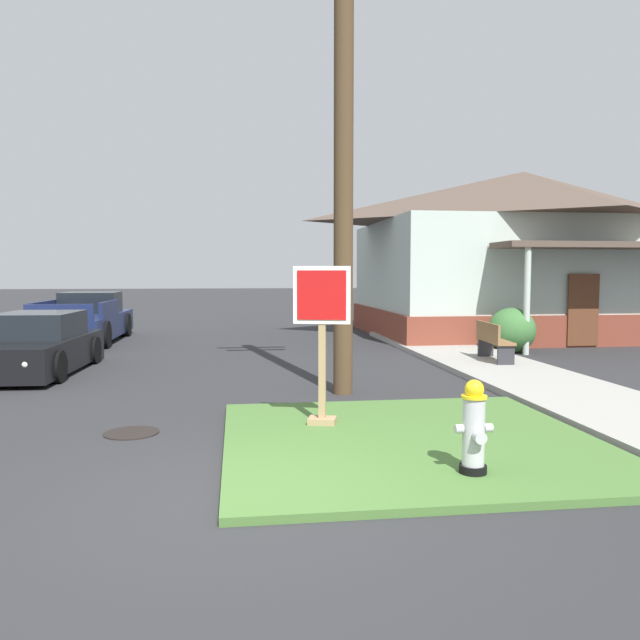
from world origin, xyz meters
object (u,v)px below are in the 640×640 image
(stop_sign, at_px, (322,347))
(manhole_cover, at_px, (131,433))
(pickup_truck_navy, at_px, (86,322))
(fire_hydrant, at_px, (474,429))
(street_bench, at_px, (493,340))
(utility_pole, at_px, (344,118))
(parked_sedan_black, at_px, (37,347))

(stop_sign, height_order, manhole_cover, stop_sign)
(stop_sign, xyz_separation_m, pickup_truck_navy, (-5.59, 11.37, -0.48))
(fire_hydrant, bearing_deg, street_bench, 65.48)
(fire_hydrant, height_order, pickup_truck_navy, pickup_truck_navy)
(fire_hydrant, relative_size, street_bench, 0.60)
(manhole_cover, xyz_separation_m, pickup_truck_navy, (-3.12, 11.23, 0.61))
(stop_sign, height_order, street_bench, stop_sign)
(pickup_truck_navy, xyz_separation_m, utility_pole, (6.29, -8.96, 4.03))
(fire_hydrant, xyz_separation_m, pickup_truck_navy, (-6.81, 13.57, 0.09))
(stop_sign, xyz_separation_m, utility_pole, (0.70, 2.40, 3.55))
(pickup_truck_navy, bearing_deg, street_bench, -31.49)
(parked_sedan_black, bearing_deg, stop_sign, -46.37)
(stop_sign, distance_m, parked_sedan_black, 7.58)
(manhole_cover, relative_size, utility_pole, 0.08)
(pickup_truck_navy, bearing_deg, manhole_cover, -74.46)
(fire_hydrant, xyz_separation_m, manhole_cover, (-3.68, 2.35, -0.52))
(fire_hydrant, xyz_separation_m, parked_sedan_black, (-6.43, 7.68, 0.02))
(stop_sign, relative_size, manhole_cover, 2.97)
(pickup_truck_navy, bearing_deg, parked_sedan_black, -86.38)
(manhole_cover, distance_m, parked_sedan_black, 6.02)
(manhole_cover, distance_m, street_bench, 8.65)
(utility_pole, bearing_deg, street_bench, 35.30)
(stop_sign, height_order, parked_sedan_black, stop_sign)
(stop_sign, bearing_deg, parked_sedan_black, 133.63)
(utility_pole, bearing_deg, parked_sedan_black, 152.56)
(manhole_cover, bearing_deg, stop_sign, -3.23)
(street_bench, bearing_deg, manhole_cover, -144.58)
(pickup_truck_navy, relative_size, street_bench, 3.57)
(fire_hydrant, xyz_separation_m, stop_sign, (-1.21, 2.21, 0.57))
(parked_sedan_black, relative_size, utility_pole, 0.47)
(manhole_cover, height_order, utility_pole, utility_pole)
(pickup_truck_navy, height_order, utility_pole, utility_pole)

